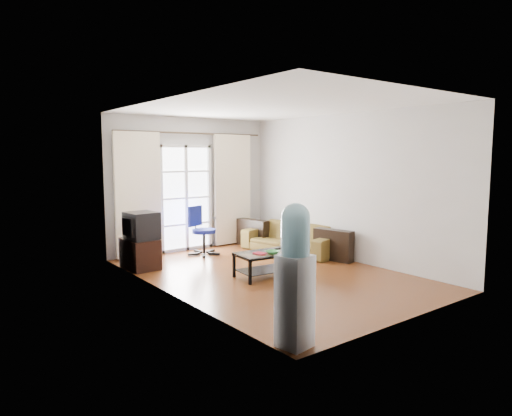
{
  "coord_description": "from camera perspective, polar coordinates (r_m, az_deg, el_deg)",
  "views": [
    {
      "loc": [
        -4.61,
        -5.66,
        1.94
      ],
      "look_at": [
        -0.03,
        0.35,
        1.06
      ],
      "focal_mm": 32.0,
      "sensor_mm": 36.0,
      "label": 1
    }
  ],
  "objects": [
    {
      "name": "sofa",
      "position": [
        9.15,
        4.29,
        -3.78
      ],
      "size": [
        2.28,
        1.54,
        0.58
      ],
      "primitive_type": "imported",
      "rotation": [
        0.0,
        0.0,
        -1.38
      ],
      "color": "brown",
      "rests_on": "floor"
    },
    {
      "name": "tv_stand",
      "position": [
        8.12,
        -14.29,
        -5.54
      ],
      "size": [
        0.49,
        0.72,
        0.51
      ],
      "primitive_type": "cube",
      "rotation": [
        0.0,
        0.0,
        0.04
      ],
      "color": "black",
      "rests_on": "floor"
    },
    {
      "name": "french_door",
      "position": [
        9.38,
        -8.73,
        1.25
      ],
      "size": [
        1.16,
        0.06,
        2.15
      ],
      "color": "white",
      "rests_on": "wall_back"
    },
    {
      "name": "water_cooler",
      "position": [
        4.62,
        4.9,
        -8.04
      ],
      "size": [
        0.35,
        0.34,
        1.47
      ],
      "rotation": [
        0.0,
        0.0,
        0.16
      ],
      "color": "silver",
      "rests_on": "floor"
    },
    {
      "name": "coffee_table",
      "position": [
        7.33,
        1.38,
        -6.64
      ],
      "size": [
        1.04,
        0.66,
        0.4
      ],
      "rotation": [
        0.0,
        0.0,
        -0.1
      ],
      "color": "silver",
      "rests_on": "floor"
    },
    {
      "name": "curtain_right",
      "position": [
        9.88,
        -2.95,
        2.32
      ],
      "size": [
        0.9,
        0.07,
        2.35
      ],
      "primitive_type": "cube",
      "color": "#F6EAC6",
      "rests_on": "curtain_rod"
    },
    {
      "name": "ceiling",
      "position": [
        7.34,
        1.91,
        12.57
      ],
      "size": [
        5.2,
        5.2,
        0.0
      ],
      "primitive_type": "plane",
      "rotation": [
        3.14,
        0.0,
        0.0
      ],
      "color": "white",
      "rests_on": "wall_back"
    },
    {
      "name": "book",
      "position": [
        7.11,
        0.09,
        -5.8
      ],
      "size": [
        0.23,
        0.26,
        0.02
      ],
      "primitive_type": "imported",
      "rotation": [
        0.0,
        0.0,
        0.2
      ],
      "color": "#A12F13",
      "rests_on": "coffee_table"
    },
    {
      "name": "floor",
      "position": [
        7.55,
        1.84,
        -8.26
      ],
      "size": [
        5.2,
        5.2,
        0.0
      ],
      "primitive_type": "plane",
      "color": "brown",
      "rests_on": "ground"
    },
    {
      "name": "curtain_left",
      "position": [
        8.85,
        -14.52,
        1.62
      ],
      "size": [
        0.9,
        0.07,
        2.35
      ],
      "primitive_type": "cube",
      "color": "#F6EAC6",
      "rests_on": "curtain_rod"
    },
    {
      "name": "crt_tv",
      "position": [
        7.98,
        -14.24,
        -2.17
      ],
      "size": [
        0.55,
        0.54,
        0.47
      ],
      "rotation": [
        0.0,
        0.0,
        0.08
      ],
      "color": "black",
      "rests_on": "tv_stand"
    },
    {
      "name": "wall_left",
      "position": [
        6.34,
        -10.84,
        1.18
      ],
      "size": [
        0.02,
        5.2,
        2.7
      ],
      "primitive_type": "cube",
      "color": "#BDB9B3",
      "rests_on": "floor"
    },
    {
      "name": "remote",
      "position": [
        7.57,
        2.89,
        -5.05
      ],
      "size": [
        0.16,
        0.07,
        0.02
      ],
      "primitive_type": "cube",
      "rotation": [
        0.0,
        0.0,
        0.16
      ],
      "color": "black",
      "rests_on": "coffee_table"
    },
    {
      "name": "wall_front",
      "position": [
        5.56,
        19.04,
        0.19
      ],
      "size": [
        3.6,
        0.02,
        2.7
      ],
      "primitive_type": "cube",
      "color": "#BDB9B3",
      "rests_on": "floor"
    },
    {
      "name": "wall_right",
      "position": [
        8.57,
        11.26,
        2.55
      ],
      "size": [
        0.02,
        5.2,
        2.7
      ],
      "primitive_type": "cube",
      "color": "#BDB9B3",
      "rests_on": "floor"
    },
    {
      "name": "bowl",
      "position": [
        7.18,
        2.08,
        -5.56
      ],
      "size": [
        0.24,
        0.24,
        0.05
      ],
      "primitive_type": "imported",
      "rotation": [
        0.0,
        0.0,
        0.07
      ],
      "color": "green",
      "rests_on": "coffee_table"
    },
    {
      "name": "curtain_rod",
      "position": [
        9.38,
        -7.92,
        9.25
      ],
      "size": [
        3.3,
        0.04,
        0.04
      ],
      "primitive_type": "cylinder",
      "rotation": [
        0.0,
        1.57,
        0.0
      ],
      "color": "#4C3F2D",
      "rests_on": "wall_back"
    },
    {
      "name": "radiator",
      "position": [
        9.92,
        -3.7,
        -2.73
      ],
      "size": [
        0.64,
        0.12,
        0.64
      ],
      "primitive_type": "cube",
      "color": "gray",
      "rests_on": "floor"
    },
    {
      "name": "wall_back",
      "position": [
        9.47,
        -8.12,
        2.99
      ],
      "size": [
        3.6,
        0.02,
        2.7
      ],
      "primitive_type": "cube",
      "color": "#BDB9B3",
      "rests_on": "floor"
    },
    {
      "name": "task_chair",
      "position": [
        8.99,
        -6.68,
        -4.06
      ],
      "size": [
        0.84,
        0.84,
        0.95
      ],
      "rotation": [
        0.0,
        0.0,
        0.39
      ],
      "color": "black",
      "rests_on": "floor"
    }
  ]
}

